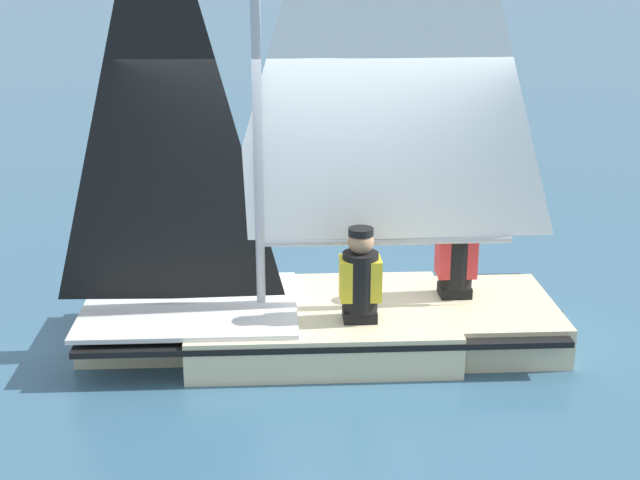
{
  "coord_description": "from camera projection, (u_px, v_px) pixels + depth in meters",
  "views": [
    {
      "loc": [
        -5.27,
        5.0,
        3.31
      ],
      "look_at": [
        0.0,
        0.0,
        0.96
      ],
      "focal_mm": 50.0,
      "sensor_mm": 36.0,
      "label": 1
    }
  ],
  "objects": [
    {
      "name": "ground_plane",
      "position": [
        320.0,
        342.0,
        7.93
      ],
      "size": [
        260.0,
        260.0,
        0.0
      ],
      "primitive_type": "plane",
      "color": "#38607A"
    },
    {
      "name": "sailor_helm",
      "position": [
        360.0,
        289.0,
        7.42
      ],
      "size": [
        0.42,
        0.43,
        1.16
      ],
      "rotation": [
        0.0,
        0.0,
        0.86
      ],
      "color": "black",
      "rests_on": "ground_plane"
    },
    {
      "name": "sailor_crew",
      "position": [
        456.0,
        267.0,
        7.96
      ],
      "size": [
        0.42,
        0.43,
        1.16
      ],
      "rotation": [
        0.0,
        0.0,
        0.86
      ],
      "color": "black",
      "rests_on": "ground_plane"
    },
    {
      "name": "sailboat_main",
      "position": [
        323.0,
        247.0,
        7.66
      ],
      "size": [
        3.85,
        4.12,
        5.99
      ],
      "rotation": [
        0.0,
        0.0,
        0.86
      ],
      "color": "beige",
      "rests_on": "ground_plane"
    }
  ]
}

